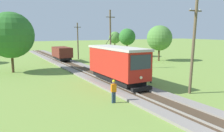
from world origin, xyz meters
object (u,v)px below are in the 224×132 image
second_worker (151,74)px  freight_car (62,53)px  tree_right_far (127,37)px  utility_pole_near_tram (193,47)px  tree_left_near (115,38)px  tree_left_far (159,38)px  utility_pole_mid (110,39)px  tree_horizon (11,35)px  track_worker (114,90)px  red_tram (117,63)px  utility_pole_far (78,41)px

second_worker → freight_car: bearing=141.6°
tree_right_far → utility_pole_near_tram: bearing=-111.7°
utility_pole_near_tram → second_worker: utility_pole_near_tram is taller
tree_left_near → tree_left_far: size_ratio=0.84×
tree_left_far → tree_left_near: bearing=83.8°
utility_pole_mid → tree_horizon: utility_pole_mid is taller
utility_pole_mid → tree_right_far: 16.25m
tree_right_far → track_worker: bearing=-124.5°
tree_left_near → tree_horizon: bearing=-142.9°
second_worker → tree_horizon: bearing=174.1°
red_tram → utility_pole_far: bearing=80.0°
tree_left_far → tree_right_far: (-1.54, 8.49, 0.05)m
second_worker → tree_left_far: 18.67m
second_worker → tree_right_far: (11.05, 21.89, 3.27)m
freight_car → tree_right_far: tree_right_far is taller
utility_pole_near_tram → red_tram: bearing=122.9°
utility_pole_near_tram → tree_horizon: (-12.54, 18.37, 0.81)m
track_worker → tree_horizon: (-5.50, 17.32, 3.89)m
utility_pole_far → tree_left_far: size_ratio=1.08×
track_worker → tree_left_far: size_ratio=0.27×
tree_right_far → freight_car: bearing=-175.1°
utility_pole_mid → tree_left_near: 28.18m
track_worker → second_worker: size_ratio=1.00×
red_tram → tree_horizon: bearing=125.0°
utility_pole_mid → tree_horizon: size_ratio=1.06×
second_worker → tree_horizon: tree_horizon is taller
red_tram → utility_pole_near_tram: 7.38m
utility_pole_far → tree_left_far: bearing=-38.2°
utility_pole_mid → track_worker: (-7.03, -13.52, -3.28)m
utility_pole_far → track_worker: bearing=-104.7°
utility_pole_far → tree_right_far: size_ratio=1.17×
utility_pole_near_tram → utility_pole_far: utility_pole_near_tram is taller
track_worker → tree_left_near: bearing=163.3°
freight_car → second_worker: size_ratio=2.91×
utility_pole_near_tram → track_worker: (-7.03, 1.05, -3.08)m
track_worker → tree_horizon: bearing=-149.4°
red_tram → tree_horizon: size_ratio=1.09×
utility_pole_far → tree_horizon: (-12.54, -9.58, 1.25)m
utility_pole_near_tram → tree_left_near: (14.44, 38.77, -0.25)m
utility_pole_near_tram → tree_right_far: bearing=68.3°
second_worker → tree_left_far: bearing=88.7°
freight_car → tree_left_near: (18.32, 13.19, 2.25)m
tree_left_far → tree_horizon: tree_horizon is taller
tree_left_near → utility_pole_far: bearing=-143.1°
utility_pole_mid → tree_left_far: utility_pole_mid is taller
tree_left_far → second_worker: bearing=-133.2°
utility_pole_mid → track_worker: utility_pole_mid is taller
track_worker → tree_left_far: 26.07m
freight_car → tree_left_far: 17.85m
utility_pole_far → tree_horizon: size_ratio=0.90×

